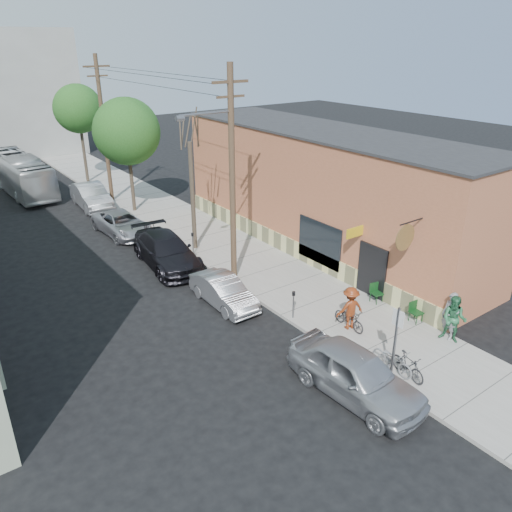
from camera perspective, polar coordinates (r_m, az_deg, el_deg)
ground at (r=20.63m, az=-1.50°, el=-8.74°), size 120.00×120.00×0.00m
sidewalk at (r=31.03m, az=-6.72°, el=2.76°), size 4.50×58.00×0.15m
cafe_building at (r=28.11m, az=7.73°, el=7.43°), size 6.60×20.20×6.61m
sign_post at (r=17.62m, az=15.67°, el=-8.88°), size 0.07×0.45×2.80m
parking_meter_near at (r=20.99m, az=4.30°, el=-5.08°), size 0.14×0.14×1.24m
parking_meter_far at (r=27.33m, az=-7.24°, el=1.83°), size 0.14×0.14×1.24m
utility_pole_near at (r=23.01m, az=-2.87°, el=9.42°), size 3.57×0.28×10.00m
utility_pole_far at (r=37.18m, az=-17.00°, el=13.82°), size 1.80×0.28×10.00m
tree_bare at (r=27.51m, az=-7.26°, el=6.72°), size 0.24×0.24×5.96m
tree_leafy_mid at (r=34.35m, az=-14.56°, el=13.60°), size 4.34×4.34×7.52m
tree_leafy_far at (r=43.06m, az=-19.67°, el=15.55°), size 3.79×3.79×7.72m
patio_chair_a at (r=22.98m, az=13.64°, el=-4.15°), size 0.59×0.59×0.88m
patio_chair_b at (r=21.89m, az=17.85°, el=-6.15°), size 0.55×0.55×0.88m
patron_grey at (r=20.97m, az=21.32°, el=-6.39°), size 0.50×0.73×1.95m
patron_green at (r=20.79m, az=21.69°, el=-6.74°), size 1.01×1.13×1.93m
cyclist at (r=20.56m, az=10.71°, el=-5.87°), size 1.31×0.95×1.83m
cyclist_bike at (r=20.80m, az=10.61°, el=-7.04°), size 0.61×1.63×0.85m
parked_bike_a at (r=18.50m, az=16.96°, el=-11.89°), size 0.66×1.59×0.93m
parked_bike_b at (r=18.67m, az=15.33°, el=-11.33°), size 0.61×1.74×0.91m
car_0 at (r=17.28m, az=11.26°, el=-13.03°), size 2.29×5.11×1.70m
car_1 at (r=22.40m, az=-3.73°, el=-4.05°), size 1.42×3.99×1.31m
car_2 at (r=26.52m, az=-10.19°, el=0.57°), size 2.87×5.87×1.64m
car_3 at (r=31.50m, az=-15.05°, el=3.57°), size 2.48×4.95×1.35m
car_4 at (r=37.20m, az=-18.31°, el=6.51°), size 2.06×5.19×1.68m
bus at (r=42.90m, az=-25.31°, el=8.47°), size 2.77×10.55×2.92m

